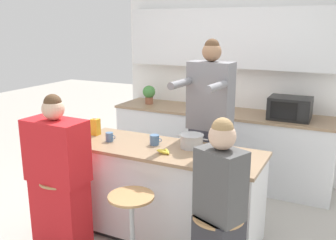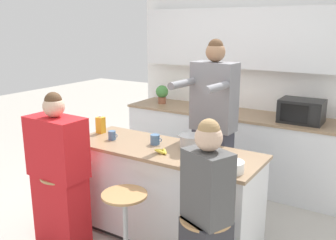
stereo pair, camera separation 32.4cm
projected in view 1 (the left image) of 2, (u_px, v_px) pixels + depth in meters
ground_plane at (165, 236)px, 3.64m from camera, size 16.00×16.00×0.00m
wall_back at (230, 60)px, 4.91m from camera, size 3.04×0.22×2.70m
back_counter at (220, 145)px, 4.90m from camera, size 2.82×0.65×0.92m
kitchen_island at (165, 193)px, 3.53m from camera, size 1.81×0.67×0.90m
bar_stool_leftmost at (63, 211)px, 3.35m from camera, size 0.38×0.38×0.68m
bar_stool_center at (132, 231)px, 3.03m from camera, size 0.38×0.38×0.68m
person_cooking at (209, 133)px, 3.78m from camera, size 0.47×0.62×1.87m
person_wrapped_blanket at (59, 181)px, 3.25m from camera, size 0.54×0.30×1.44m
person_seated_near at (219, 221)px, 2.63m from camera, size 0.38×0.35×1.40m
cooking_pot at (192, 141)px, 3.41m from camera, size 0.31×0.22×0.12m
fruit_bowl at (237, 164)px, 2.91m from camera, size 0.21×0.21×0.08m
coffee_cup_near at (155, 140)px, 3.50m from camera, size 0.12×0.09×0.09m
coffee_cup_far at (110, 137)px, 3.61m from camera, size 0.11×0.07×0.09m
banana_bunch at (164, 151)px, 3.26m from camera, size 0.14×0.10×0.05m
juice_carton at (96, 127)px, 3.81m from camera, size 0.07×0.07×0.18m
microwave at (290, 108)px, 4.35m from camera, size 0.47×0.35×0.26m
potted_plant at (149, 93)px, 5.21m from camera, size 0.18×0.18×0.26m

